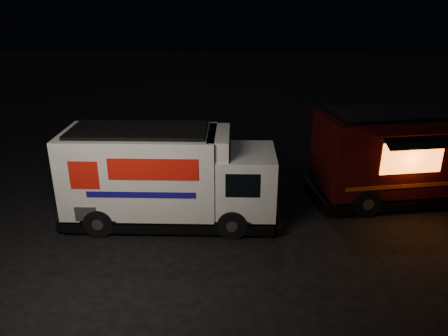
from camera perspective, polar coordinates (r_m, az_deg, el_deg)
ground at (r=12.67m, az=-2.55°, el=-8.63°), size 80.00×80.00×0.00m
white_truck at (r=12.86m, az=-6.98°, el=-1.06°), size 6.45×2.37×2.90m
red_truck at (r=15.49m, az=23.38°, el=1.53°), size 6.83×3.64×3.02m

